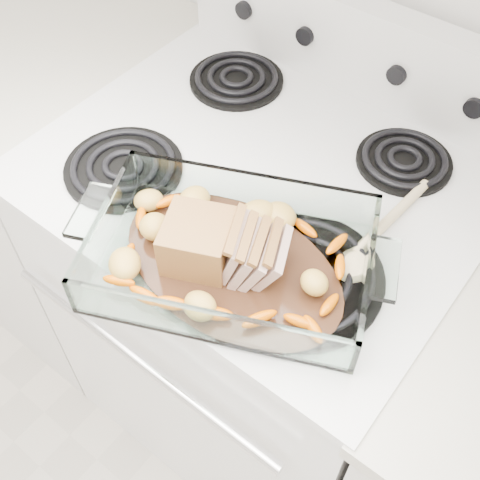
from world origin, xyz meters
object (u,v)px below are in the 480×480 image
Objects in this scene: counter_left at (70,183)px; baking_dish at (232,260)px; electric_range at (259,304)px; pork_roast at (218,240)px.

counter_left is 0.93m from baking_dish.
baking_dish is (0.76, -0.21, 0.50)m from counter_left.
electric_range is 6.08× the size of pork_roast.
electric_range is 0.54m from baking_dish.
baking_dish is at bearing -65.74° from electric_range.
electric_range is 0.67m from counter_left.
pork_roast is at bearing -71.80° from electric_range.
counter_left is (-0.67, -0.00, -0.02)m from electric_range.
counter_left is at bearing 150.87° from pork_roast.
electric_range is 0.56m from pork_roast.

